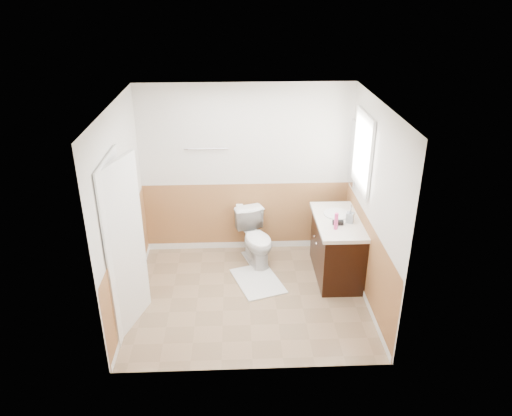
{
  "coord_description": "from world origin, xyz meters",
  "views": [
    {
      "loc": [
        -0.14,
        -5.26,
        3.75
      ],
      "look_at": [
        0.1,
        0.25,
        1.15
      ],
      "focal_mm": 34.42,
      "sensor_mm": 36.0,
      "label": 1
    }
  ],
  "objects_px": {
    "bath_mat": "(258,281)",
    "soap_dispenser": "(350,215)",
    "vanity_cabinet": "(337,249)",
    "toilet": "(256,238)",
    "lotion_bottle": "(336,221)"
  },
  "relations": [
    {
      "from": "bath_mat",
      "to": "soap_dispenser",
      "type": "relative_size",
      "value": 3.93
    },
    {
      "from": "toilet",
      "to": "soap_dispenser",
      "type": "bearing_deg",
      "value": -39.72
    },
    {
      "from": "vanity_cabinet",
      "to": "soap_dispenser",
      "type": "distance_m",
      "value": 0.57
    },
    {
      "from": "bath_mat",
      "to": "lotion_bottle",
      "type": "distance_m",
      "value": 1.37
    },
    {
      "from": "bath_mat",
      "to": "soap_dispenser",
      "type": "distance_m",
      "value": 1.53
    },
    {
      "from": "bath_mat",
      "to": "soap_dispenser",
      "type": "xyz_separation_m",
      "value": [
        1.2,
        0.06,
        0.94
      ]
    },
    {
      "from": "vanity_cabinet",
      "to": "soap_dispenser",
      "type": "relative_size",
      "value": 5.4
    },
    {
      "from": "soap_dispenser",
      "to": "toilet",
      "type": "bearing_deg",
      "value": 158.68
    },
    {
      "from": "toilet",
      "to": "soap_dispenser",
      "type": "distance_m",
      "value": 1.41
    },
    {
      "from": "vanity_cabinet",
      "to": "lotion_bottle",
      "type": "distance_m",
      "value": 0.63
    },
    {
      "from": "lotion_bottle",
      "to": "soap_dispenser",
      "type": "relative_size",
      "value": 1.08
    },
    {
      "from": "bath_mat",
      "to": "vanity_cabinet",
      "type": "bearing_deg",
      "value": 7.54
    },
    {
      "from": "bath_mat",
      "to": "vanity_cabinet",
      "type": "relative_size",
      "value": 0.73
    },
    {
      "from": "lotion_bottle",
      "to": "soap_dispenser",
      "type": "xyz_separation_m",
      "value": [
        0.22,
        0.18,
        -0.01
      ]
    },
    {
      "from": "bath_mat",
      "to": "lotion_bottle",
      "type": "xyz_separation_m",
      "value": [
        0.98,
        -0.12,
        0.95
      ]
    }
  ]
}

